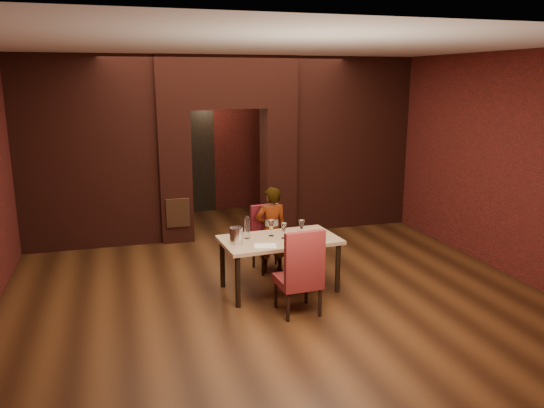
{
  "coord_description": "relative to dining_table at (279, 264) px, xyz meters",
  "views": [
    {
      "loc": [
        -1.93,
        -7.24,
        2.81
      ],
      "look_at": [
        0.23,
        0.0,
        1.01
      ],
      "focal_mm": 35.0,
      "sensor_mm": 36.0,
      "label": 1
    }
  ],
  "objects": [
    {
      "name": "floor",
      "position": [
        -0.11,
        0.77,
        -0.36
      ],
      "size": [
        8.0,
        8.0,
        0.0
      ],
      "primitive_type": "plane",
      "color": "#462611",
      "rests_on": "ground"
    },
    {
      "name": "ceiling",
      "position": [
        -0.11,
        0.77,
        2.84
      ],
      "size": [
        7.0,
        8.0,
        0.04
      ],
      "primitive_type": "cube",
      "color": "silver",
      "rests_on": "ground"
    },
    {
      "name": "wall_back",
      "position": [
        -0.11,
        4.77,
        1.24
      ],
      "size": [
        7.0,
        0.04,
        3.2
      ],
      "primitive_type": "cube",
      "color": "maroon",
      "rests_on": "ground"
    },
    {
      "name": "wall_front",
      "position": [
        -0.11,
        -3.23,
        1.24
      ],
      "size": [
        7.0,
        0.04,
        3.2
      ],
      "primitive_type": "cube",
      "color": "maroon",
      "rests_on": "ground"
    },
    {
      "name": "wall_right",
      "position": [
        3.39,
        0.77,
        1.24
      ],
      "size": [
        0.04,
        8.0,
        3.2
      ],
      "primitive_type": "cube",
      "color": "maroon",
      "rests_on": "ground"
    },
    {
      "name": "pillar_left",
      "position": [
        -1.06,
        2.77,
        0.79
      ],
      "size": [
        0.55,
        0.55,
        2.3
      ],
      "primitive_type": "cube",
      "color": "maroon",
      "rests_on": "ground"
    },
    {
      "name": "pillar_right",
      "position": [
        0.84,
        2.77,
        0.79
      ],
      "size": [
        0.55,
        0.55,
        2.3
      ],
      "primitive_type": "cube",
      "color": "maroon",
      "rests_on": "ground"
    },
    {
      "name": "lintel",
      "position": [
        -0.11,
        2.77,
        2.39
      ],
      "size": [
        2.45,
        0.55,
        0.9
      ],
      "primitive_type": "cube",
      "color": "maroon",
      "rests_on": "ground"
    },
    {
      "name": "wing_wall_left",
      "position": [
        -2.47,
        2.77,
        1.24
      ],
      "size": [
        2.28,
        0.35,
        3.2
      ],
      "primitive_type": "cube",
      "color": "maroon",
      "rests_on": "ground"
    },
    {
      "name": "wing_wall_right",
      "position": [
        2.25,
        2.77,
        1.24
      ],
      "size": [
        2.28,
        0.35,
        3.2
      ],
      "primitive_type": "cube",
      "color": "maroon",
      "rests_on": "ground"
    },
    {
      "name": "vent_panel",
      "position": [
        -1.06,
        2.48,
        0.19
      ],
      "size": [
        0.4,
        0.03,
        0.5
      ],
      "primitive_type": "cube",
      "color": "#98512C",
      "rests_on": "ground"
    },
    {
      "name": "rear_door",
      "position": [
        -0.51,
        4.71,
        0.69
      ],
      "size": [
        0.9,
        0.08,
        2.1
      ],
      "primitive_type": "cube",
      "color": "black",
      "rests_on": "ground"
    },
    {
      "name": "rear_door_frame",
      "position": [
        -0.51,
        4.67,
        0.69
      ],
      "size": [
        1.02,
        0.04,
        2.22
      ],
      "primitive_type": "cube",
      "color": "black",
      "rests_on": "ground"
    },
    {
      "name": "dining_table",
      "position": [
        0.0,
        0.0,
        0.0
      ],
      "size": [
        1.61,
        0.98,
        0.73
      ],
      "primitive_type": "cube",
      "rotation": [
        0.0,
        0.0,
        0.07
      ],
      "color": "tan",
      "rests_on": "ground"
    },
    {
      "name": "chair_far",
      "position": [
        0.09,
        0.77,
        0.12
      ],
      "size": [
        0.49,
        0.49,
        0.97
      ],
      "primitive_type": "cube",
      "rotation": [
        0.0,
        0.0,
        0.12
      ],
      "color": "maroon",
      "rests_on": "ground"
    },
    {
      "name": "chair_near",
      "position": [
        -0.0,
        -0.75,
        0.18
      ],
      "size": [
        0.52,
        0.52,
        1.09
      ],
      "primitive_type": "cube",
      "rotation": [
        0.0,
        0.0,
        3.2
      ],
      "color": "maroon",
      "rests_on": "ground"
    },
    {
      "name": "person_seated",
      "position": [
        0.09,
        0.68,
        0.28
      ],
      "size": [
        0.47,
        0.31,
        1.29
      ],
      "primitive_type": "imported",
      "rotation": [
        0.0,
        0.0,
        3.15
      ],
      "color": "silver",
      "rests_on": "ground"
    },
    {
      "name": "wine_glass_a",
      "position": [
        -0.08,
        0.14,
        0.47
      ],
      "size": [
        0.09,
        0.09,
        0.22
      ],
      "primitive_type": null,
      "color": "white",
      "rests_on": "dining_table"
    },
    {
      "name": "wine_glass_b",
      "position": [
        0.05,
        -0.02,
        0.47
      ],
      "size": [
        0.09,
        0.09,
        0.21
      ],
      "primitive_type": null,
      "color": "white",
      "rests_on": "dining_table"
    },
    {
      "name": "wine_glass_c",
      "position": [
        0.32,
        0.03,
        0.47
      ],
      "size": [
        0.09,
        0.09,
        0.22
      ],
      "primitive_type": null,
      "color": "silver",
      "rests_on": "dining_table"
    },
    {
      "name": "tasting_sheet",
      "position": [
        -0.27,
        -0.27,
        0.37
      ],
      "size": [
        0.32,
        0.26,
        0.0
      ],
      "primitive_type": "cube",
      "rotation": [
        0.0,
        0.0,
        -0.22
      ],
      "color": "white",
      "rests_on": "dining_table"
    },
    {
      "name": "wine_bucket",
      "position": [
        -0.6,
        -0.05,
        0.47
      ],
      "size": [
        0.17,
        0.17,
        0.21
      ],
      "primitive_type": "cylinder",
      "color": "silver",
      "rests_on": "dining_table"
    },
    {
      "name": "water_bottle",
      "position": [
        -0.41,
        0.12,
        0.52
      ],
      "size": [
        0.07,
        0.07,
        0.3
      ],
      "primitive_type": "cylinder",
      "color": "silver",
      "rests_on": "dining_table"
    },
    {
      "name": "potted_plant",
      "position": [
        0.87,
        0.91,
        -0.18
      ],
      "size": [
        0.4,
        0.37,
        0.37
      ],
      "primitive_type": "imported",
      "rotation": [
        0.0,
        0.0,
        0.29
      ],
      "color": "#2A6224",
      "rests_on": "ground"
    }
  ]
}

